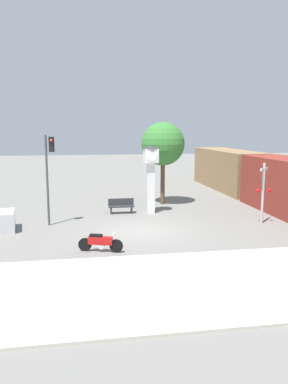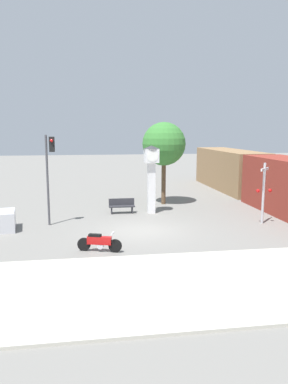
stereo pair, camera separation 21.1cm
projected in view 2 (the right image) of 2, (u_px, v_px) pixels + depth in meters
The scene contains 9 objects.
ground_plane at pixel (142, 231), 19.30m from camera, with size 120.00×120.00×0.00m, color slate.
sidewalk_strip at pixel (172, 285), 12.46m from camera, with size 36.00×6.00×0.10m.
motorcycle at pixel (99, 242), 15.96m from camera, with size 1.89×0.72×0.86m.
clock_tower at pixel (151, 169), 23.01m from camera, with size 1.01×1.01×4.21m.
freight_train at pixel (258, 177), 27.40m from camera, with size 2.80×22.11×3.40m.
traffic_light at pixel (49, 164), 19.97m from camera, with size 0.50×0.35×4.89m.
railroad_crossing_signal at pixel (264, 191), 20.49m from camera, with size 0.90×0.82×3.38m.
street_tree at pixel (164, 144), 25.62m from camera, with size 2.97×2.97×5.68m.
bench at pixel (122, 206), 23.30m from camera, with size 1.60×0.44×0.92m.
Camera 2 is at (-2.71, -18.51, 5.16)m, focal length 35.00 mm.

